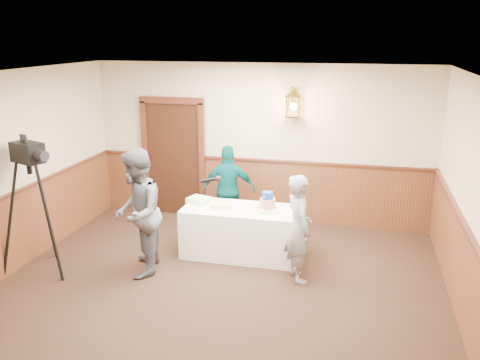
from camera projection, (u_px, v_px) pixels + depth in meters
The scene contains 10 objects.
ground at pixel (200, 319), 6.04m from camera, with size 7.00×7.00×0.00m, color black.
room_shell at pixel (205, 186), 6.06m from camera, with size 6.02×7.02×2.81m.
display_table at pixel (243, 232), 7.70m from camera, with size 1.80×0.80×0.75m, color white.
tiered_cake at pixel (268, 204), 7.45m from camera, with size 0.37×0.37×0.30m.
sheet_cake_yellow at pixel (221, 205), 7.63m from camera, with size 0.34×0.26×0.07m, color #F4DD92.
sheet_cake_green at pixel (199, 200), 7.85m from camera, with size 0.34×0.27×0.08m, color #A6EBA8.
interviewer at pixel (137, 213), 6.96m from camera, with size 1.61×1.02×1.79m.
baker at pixel (299, 228), 6.82m from camera, with size 0.55×0.36×1.50m, color gray.
assistant_p at pixel (229, 190), 8.51m from camera, with size 0.88×0.37×1.50m, color #05504E.
tv_camera_rig at pixel (35, 216), 7.02m from camera, with size 0.73×0.69×1.88m.
Camera 1 is at (1.72, -5.09, 3.26)m, focal length 38.00 mm.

